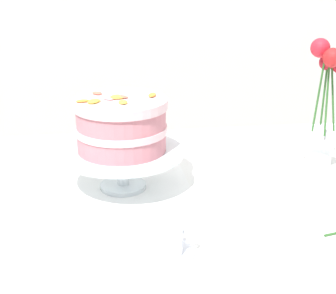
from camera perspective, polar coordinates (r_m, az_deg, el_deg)
The scene contains 6 objects.
dining_table at distance 1.27m, azimuth 3.37°, elevation -9.62°, with size 1.40×1.00×0.74m.
linen_napkin at distance 1.30m, azimuth -4.75°, elevation -4.37°, with size 0.32×0.32×0.00m, color white.
cake_stand at distance 1.27m, azimuth -4.86°, elevation -1.01°, with size 0.29×0.29×0.10m.
layer_cake at distance 1.24m, azimuth -4.97°, elevation 2.41°, with size 0.22×0.22×0.13m.
flower_vase at distance 1.45m, azimuth 16.15°, elevation 3.61°, with size 0.11×0.11×0.34m.
teacup at distance 1.02m, azimuth -0.52°, elevation -10.05°, with size 0.12×0.12×0.06m.
Camera 1 is at (-0.22, -1.11, 1.28)m, focal length 57.60 mm.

